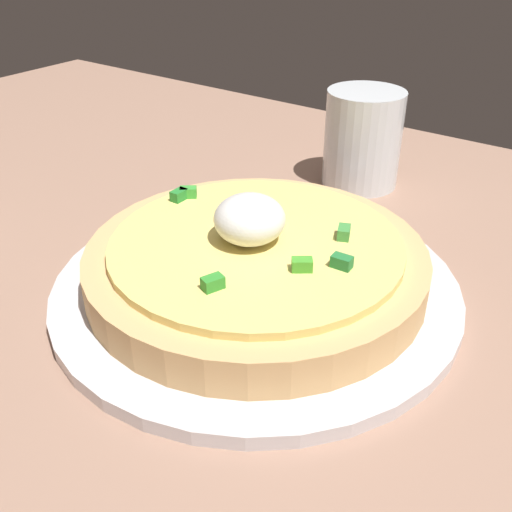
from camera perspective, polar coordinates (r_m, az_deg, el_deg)
The scene contains 4 objects.
dining_table at distance 46.46cm, azimuth -0.11°, elevation -1.49°, with size 128.31×71.00×2.65cm, color #9A7460.
plate at distance 41.46cm, azimuth 0.00°, elevation -2.95°, with size 28.25×28.25×1.00cm, color silver.
pizza at distance 40.27cm, azimuth -0.03°, elevation -0.38°, with size 23.31×23.31×6.47cm.
cup_near at distance 57.52cm, azimuth 10.41°, elevation 10.64°, with size 7.26×7.26×9.06cm.
Camera 1 is at (22.99, -31.57, 26.49)cm, focal length 41.15 mm.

